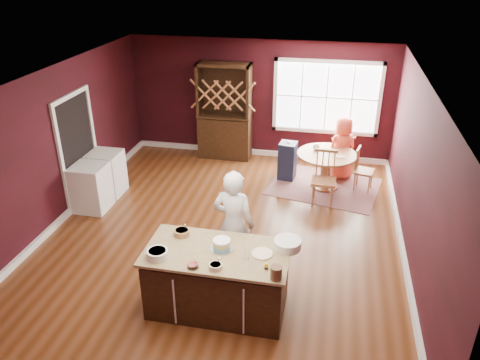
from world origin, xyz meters
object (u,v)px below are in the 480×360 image
(high_chair, at_px, (287,160))
(chair_south, at_px, (324,179))
(seated_woman, at_px, (342,148))
(dryer, at_px, (106,173))
(hutch, at_px, (225,112))
(kitchen_island, at_px, (218,281))
(dining_table, at_px, (326,163))
(washer, at_px, (91,188))
(chair_north, at_px, (342,154))
(toddler, at_px, (292,142))
(layer_cake, at_px, (222,244))
(chair_east, at_px, (364,169))
(baker, at_px, (234,225))

(high_chair, bearing_deg, chair_south, -43.70)
(chair_south, distance_m, seated_woman, 1.30)
(high_chair, bearing_deg, dryer, -150.49)
(hutch, bearing_deg, kitchen_island, -77.82)
(dining_table, height_order, hutch, hutch)
(hutch, bearing_deg, chair_south, -38.62)
(high_chair, bearing_deg, washer, -141.99)
(kitchen_island, distance_m, seated_woman, 4.76)
(seated_woman, relative_size, hutch, 0.62)
(dining_table, height_order, chair_north, chair_north)
(washer, xyz_separation_m, dryer, (0.00, 0.64, -0.00))
(chair_south, xyz_separation_m, hutch, (-2.37, 1.89, 0.56))
(toddler, height_order, dryer, toddler)
(chair_north, bearing_deg, washer, 3.53)
(layer_cake, xyz_separation_m, dryer, (-3.03, 2.74, -0.55))
(dining_table, bearing_deg, chair_south, -91.03)
(layer_cake, relative_size, washer, 0.37)
(seated_woman, relative_size, dryer, 1.54)
(toddler, xyz_separation_m, washer, (-3.51, -2.14, -0.37))
(toddler, bearing_deg, hutch, 153.97)
(kitchen_island, bearing_deg, hutch, 102.18)
(layer_cake, bearing_deg, chair_north, 71.54)
(chair_north, distance_m, dryer, 4.98)
(dining_table, distance_m, seated_woman, 0.61)
(chair_east, bearing_deg, chair_north, 44.26)
(kitchen_island, bearing_deg, dryer, 136.66)
(chair_south, bearing_deg, high_chair, 130.14)
(dining_table, distance_m, chair_north, 0.84)
(kitchen_island, height_order, layer_cake, layer_cake)
(hutch, bearing_deg, high_chair, -29.86)
(seated_woman, bearing_deg, baker, 35.09)
(seated_woman, bearing_deg, hutch, -45.80)
(high_chair, bearing_deg, hutch, 157.61)
(chair_east, bearing_deg, hutch, 83.63)
(baker, distance_m, layer_cake, 0.72)
(layer_cake, xyz_separation_m, seated_woman, (1.53, 4.41, -0.31))
(chair_east, distance_m, high_chair, 1.59)
(toddler, bearing_deg, seated_woman, 8.82)
(seated_woman, height_order, hutch, hutch)
(seated_woman, relative_size, toddler, 5.23)
(dining_table, bearing_deg, washer, -157.20)
(baker, bearing_deg, layer_cake, 96.11)
(layer_cake, distance_m, hutch, 5.17)
(seated_woman, bearing_deg, dining_table, 27.31)
(toddler, bearing_deg, layer_cake, -96.45)
(chair_south, xyz_separation_m, toddler, (-0.74, 1.10, 0.27))
(chair_east, height_order, high_chair, chair_east)
(kitchen_island, relative_size, dining_table, 1.58)
(kitchen_island, distance_m, chair_south, 3.47)
(chair_east, distance_m, washer, 5.36)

